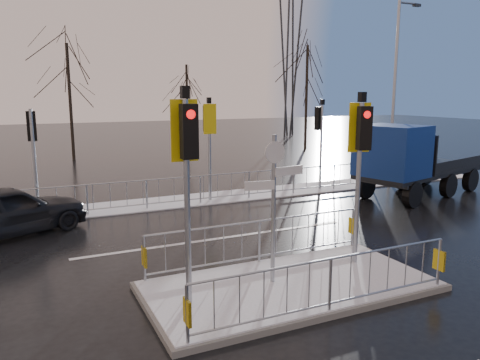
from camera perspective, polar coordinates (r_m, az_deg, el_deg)
name	(u,v)px	position (r m, az deg, el deg)	size (l,w,h in m)	color
ground	(290,289)	(10.07, 6.06, -13.08)	(120.00, 120.00, 0.00)	black
snow_verge	(170,202)	(17.61, -8.57, -2.71)	(30.00, 2.00, 0.04)	white
lane_markings	(298,295)	(9.81, 7.10, -13.74)	(8.00, 11.38, 0.01)	silver
traffic_island	(289,271)	(9.92, 6.01, -11.00)	(6.00, 3.04, 4.15)	slate
far_kerb_fixtures	(181,178)	(17.02, -7.22, 0.30)	(18.00, 0.65, 3.83)	#979EA5
car_far_lane	(7,211)	(14.84, -26.52, -3.37)	(1.75, 4.34, 1.48)	black
flatbed_truck	(404,160)	(18.87, 19.39, 2.35)	(6.57, 3.75, 2.87)	black
tree_far_a	(69,79)	(30.00, -20.15, 11.45)	(3.75, 3.75, 7.08)	black
tree_far_b	(187,91)	(33.65, -6.49, 10.76)	(3.25, 3.25, 6.14)	black
tree_far_c	(307,77)	(34.48, 8.15, 12.32)	(4.00, 4.00, 7.55)	black
street_lamp_right	(396,85)	(22.47, 18.47, 10.96)	(1.25, 0.18, 8.00)	#979EA5
pylon_wires	(280,13)	(44.20, 4.90, 19.64)	(70.00, 2.38, 19.97)	#2D3033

